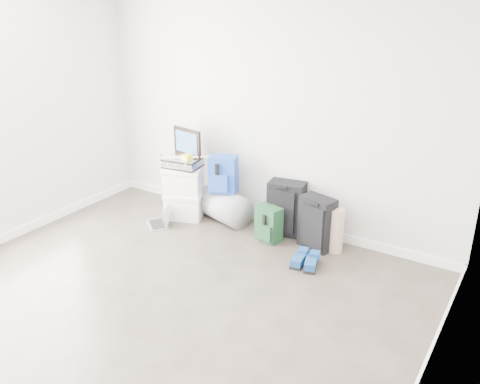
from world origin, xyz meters
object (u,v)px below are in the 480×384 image
Objects in this scene: boxes_stack at (184,192)px; carry_on at (317,223)px; duffel_bag at (225,206)px; briefcase at (183,162)px; laptop at (161,221)px; large_suitcase at (286,208)px.

boxes_stack reaches higher than carry_on.
duffel_bag is 1.07× the size of carry_on.
carry_on is (1.70, 0.12, -0.41)m from briefcase.
boxes_stack is at bearing 112.65° from laptop.
laptop is at bearing -166.39° from large_suitcase.
carry_on is at bearing -4.21° from briefcase.
briefcase is at bearing -178.73° from large_suitcase.
large_suitcase is at bearing 178.38° from carry_on.
large_suitcase reaches higher than carry_on.
briefcase is at bearing -22.08° from boxes_stack.
boxes_stack is at bearing -144.38° from duffel_bag.
large_suitcase is (1.26, 0.25, -0.01)m from boxes_stack.
briefcase reaches higher than large_suitcase.
large_suitcase reaches higher than duffel_bag.
briefcase is 1.75m from carry_on.
laptop is (-0.10, -0.34, -0.65)m from briefcase.
boxes_stack is 1.62× the size of laptop.
boxes_stack is 1.71m from carry_on.
boxes_stack is at bearing 171.81° from briefcase.
laptop is (-1.80, -0.46, -0.24)m from carry_on.
briefcase is at bearing -144.38° from duffel_bag.
large_suitcase is at bearing 62.12° from laptop.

